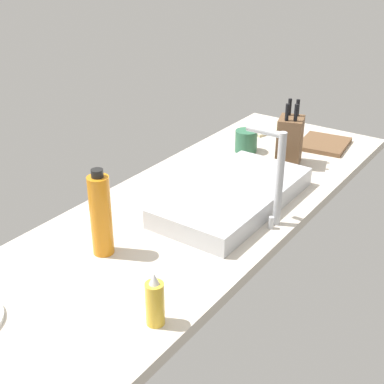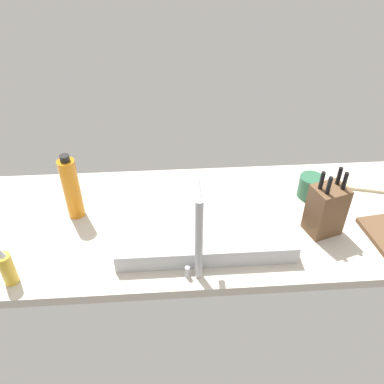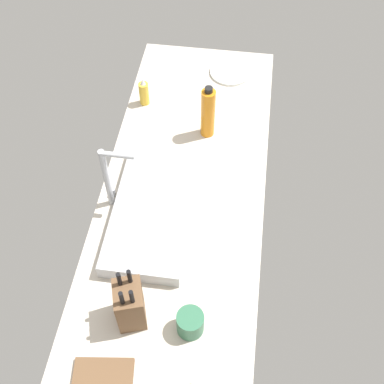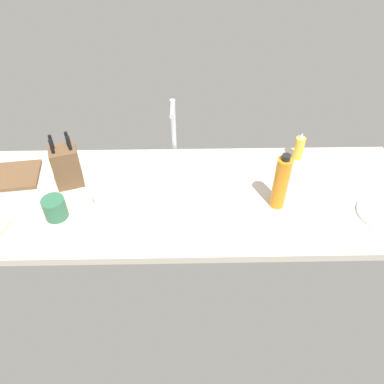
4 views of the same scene
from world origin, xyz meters
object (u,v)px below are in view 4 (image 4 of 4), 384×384
dinner_plate (382,213)px  coffee_mug (55,208)px  faucet (174,127)px  soap_bottle (299,147)px  water_bottle (281,183)px  cutting_board (14,176)px  sink_basin (166,176)px  knife_block (66,166)px

dinner_plate → coffee_mug: 131.93cm
faucet → coffee_mug: bearing=-142.0°
soap_bottle → dinner_plate: (26.65, -37.59, -5.50)cm
soap_bottle → water_bottle: bearing=-116.1°
cutting_board → water_bottle: water_bottle is taller
faucet → cutting_board: (-71.70, -12.55, -16.62)cm
dinner_plate → cutting_board: bearing=170.7°
sink_basin → cutting_board: size_ratio=2.76×
soap_bottle → coffee_mug: bearing=-161.0°
coffee_mug → water_bottle: bearing=3.2°
faucet → soap_bottle: 59.21cm
cutting_board → sink_basin: bearing=-3.1°
knife_block → sink_basin: bearing=-16.8°
sink_basin → soap_bottle: soap_bottle is taller
faucet → soap_bottle: size_ratio=2.17×
water_bottle → coffee_mug: (-89.96, -5.04, -7.70)cm
water_bottle → coffee_mug: size_ratio=2.84×
water_bottle → coffee_mug: bearing=-176.8°
coffee_mug → dinner_plate: bearing=-0.6°
faucet → dinner_plate: faucet is taller
knife_block → soap_bottle: bearing=-8.7°
coffee_mug → faucet: bearing=38.0°
soap_bottle → coffee_mug: (-105.21, -36.17, -1.56)cm
knife_block → water_bottle: 89.78cm
knife_block → coffee_mug: knife_block is taller
dinner_plate → sink_basin: bearing=166.0°
water_bottle → dinner_plate: (41.91, -6.45, -11.63)cm
cutting_board → soap_bottle: (129.80, 11.96, 5.20)cm
sink_basin → knife_block: bearing=-179.3°
coffee_mug → knife_block: bearing=85.8°
soap_bottle → dinner_plate: bearing=-54.7°
cutting_board → water_bottle: size_ratio=0.83×
dinner_plate → knife_block: bearing=170.7°
sink_basin → cutting_board: 68.40cm
sink_basin → dinner_plate: 90.91cm
dinner_plate → water_bottle: bearing=171.2°
faucet → dinner_plate: (84.75, -38.18, -16.92)cm
coffee_mug → cutting_board: bearing=135.4°
cutting_board → dinner_plate: cutting_board is taller
sink_basin → knife_block: (-42.21, -0.54, 6.47)cm
knife_block → dinner_plate: (130.40, -21.38, -9.08)cm
dinner_plate → soap_bottle: bearing=125.3°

